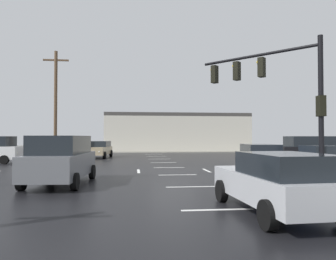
# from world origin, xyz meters

# --- Properties ---
(ground_plane) EXTENTS (120.00, 120.00, 0.00)m
(ground_plane) POSITION_xyz_m (0.00, 0.00, 0.00)
(ground_plane) COLOR slate
(road_asphalt) EXTENTS (44.00, 44.00, 0.02)m
(road_asphalt) POSITION_xyz_m (0.00, 0.00, 0.01)
(road_asphalt) COLOR black
(road_asphalt) RESTS_ON ground_plane
(snow_strip_curbside) EXTENTS (4.00, 1.60, 0.06)m
(snow_strip_curbside) POSITION_xyz_m (5.00, -4.00, 0.17)
(snow_strip_curbside) COLOR white
(snow_strip_curbside) RESTS_ON sidewalk_corner
(lane_markings) EXTENTS (36.15, 36.15, 0.01)m
(lane_markings) POSITION_xyz_m (1.20, -1.38, 0.02)
(lane_markings) COLOR silver
(lane_markings) RESTS_ON road_asphalt
(traffic_signal_mast) EXTENTS (4.31, 4.57, 6.29)m
(traffic_signal_mast) POSITION_xyz_m (4.45, -4.08, 4.49)
(traffic_signal_mast) COLOR black
(traffic_signal_mast) RESTS_ON sidewalk_corner
(strip_building_background) EXTENTS (21.01, 8.00, 5.46)m
(strip_building_background) POSITION_xyz_m (4.11, 29.75, 2.73)
(strip_building_background) COLOR beige
(strip_building_background) RESTS_ON ground_plane
(sedan_navy) EXTENTS (2.41, 4.67, 1.58)m
(sedan_navy) POSITION_xyz_m (4.57, -2.10, 0.85)
(sedan_navy) COLOR #141E47
(sedan_navy) RESTS_ON road_asphalt
(sedan_tan) EXTENTS (2.45, 4.68, 1.58)m
(sedan_tan) POSITION_xyz_m (-5.61, 12.58, 0.85)
(sedan_tan) COLOR tan
(sedan_tan) RESTS_ON road_asphalt
(suv_grey) EXTENTS (2.42, 4.93, 2.03)m
(suv_grey) POSITION_xyz_m (-5.30, -4.69, 1.09)
(suv_grey) COLOR slate
(suv_grey) RESTS_ON road_asphalt
(suv_black) EXTENTS (4.91, 2.34, 2.03)m
(suv_black) POSITION_xyz_m (10.63, 3.66, 1.09)
(suv_black) COLOR black
(suv_black) RESTS_ON road_asphalt
(sedan_silver) EXTENTS (2.19, 4.61, 1.58)m
(sedan_silver) POSITION_xyz_m (1.39, -10.61, 0.85)
(sedan_silver) COLOR #B7BABF
(sedan_silver) RESTS_ON road_asphalt
(utility_pole_distant) EXTENTS (2.20, 0.28, 9.60)m
(utility_pole_distant) POSITION_xyz_m (-9.15, 10.42, 5.01)
(utility_pole_distant) COLOR brown
(utility_pole_distant) RESTS_ON ground_plane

